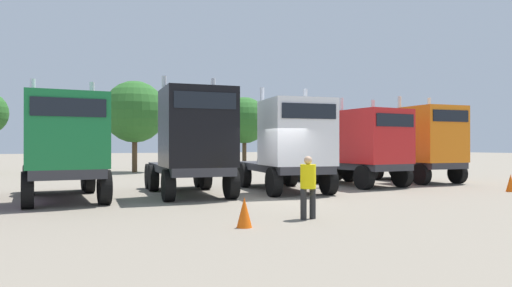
{
  "coord_description": "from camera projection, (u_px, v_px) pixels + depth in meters",
  "views": [
    {
      "loc": [
        -8.08,
        -14.2,
        1.89
      ],
      "look_at": [
        1.09,
        3.3,
        1.96
      ],
      "focal_mm": 32.58,
      "sensor_mm": 36.0,
      "label": 1
    }
  ],
  "objects": [
    {
      "name": "oak_far_right",
      "position": [
        244.0,
        120.0,
        39.52
      ],
      "size": [
        3.94,
        3.94,
        5.99
      ],
      "color": "#4C3823",
      "rests_on": "ground"
    },
    {
      "name": "semi_truck_orange",
      "position": [
        425.0,
        144.0,
        23.39
      ],
      "size": [
        3.19,
        6.19,
        4.4
      ],
      "rotation": [
        0.0,
        0.0,
        -1.69
      ],
      "color": "#333338",
      "rests_on": "ground"
    },
    {
      "name": "semi_truck_white",
      "position": [
        290.0,
        145.0,
        18.47
      ],
      "size": [
        3.65,
        6.68,
        4.24
      ],
      "rotation": [
        0.0,
        0.0,
        -1.76
      ],
      "color": "#333338",
      "rests_on": "ground"
    },
    {
      "name": "semi_truck_black",
      "position": [
        193.0,
        141.0,
        16.99
      ],
      "size": [
        3.32,
        6.43,
        4.5
      ],
      "rotation": [
        0.0,
        0.0,
        -1.7
      ],
      "color": "#333338",
      "rests_on": "ground"
    },
    {
      "name": "ground",
      "position": [
        272.0,
        199.0,
        16.32
      ],
      "size": [
        200.0,
        200.0,
        0.0
      ],
      "primitive_type": "plane",
      "color": "gray"
    },
    {
      "name": "traffic_cone_far",
      "position": [
        511.0,
        183.0,
        18.84
      ],
      "size": [
        0.36,
        0.36,
        0.71
      ],
      "primitive_type": "cone",
      "color": "#F2590C",
      "rests_on": "ground"
    },
    {
      "name": "semi_truck_green",
      "position": [
        64.0,
        146.0,
        15.43
      ],
      "size": [
        2.71,
        6.52,
        4.14
      ],
      "rotation": [
        0.0,
        0.0,
        -1.6
      ],
      "color": "#333338",
      "rests_on": "ground"
    },
    {
      "name": "oak_far_centre",
      "position": [
        135.0,
        112.0,
        32.43
      ],
      "size": [
        4.31,
        4.31,
        6.39
      ],
      "color": "#4C3823",
      "rests_on": "ground"
    },
    {
      "name": "semi_truck_red",
      "position": [
        366.0,
        147.0,
        21.27
      ],
      "size": [
        2.56,
        6.02,
        4.08
      ],
      "rotation": [
        0.0,
        0.0,
        -1.57
      ],
      "color": "#333338",
      "rests_on": "ground"
    },
    {
      "name": "traffic_cone_mid",
      "position": [
        244.0,
        212.0,
        10.65
      ],
      "size": [
        0.36,
        0.36,
        0.7
      ],
      "primitive_type": "cone",
      "color": "#F2590C",
      "rests_on": "ground"
    },
    {
      "name": "visitor_in_hivis",
      "position": [
        308.0,
        183.0,
        11.86
      ],
      "size": [
        0.44,
        0.4,
        1.61
      ],
      "rotation": [
        0.0,
        0.0,
        4.72
      ],
      "color": "#272727",
      "rests_on": "ground"
    }
  ]
}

